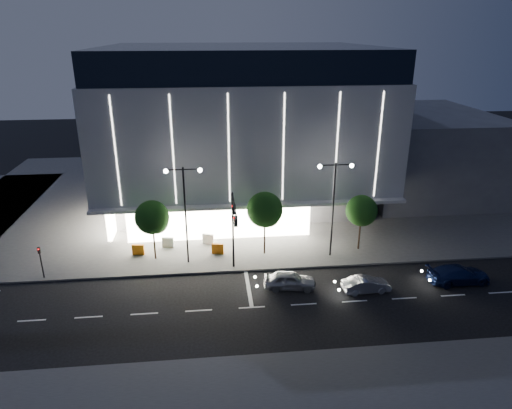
{
  "coord_description": "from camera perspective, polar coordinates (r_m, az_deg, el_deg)",
  "views": [
    {
      "loc": [
        -0.74,
        -30.75,
        19.68
      ],
      "look_at": [
        3.22,
        7.13,
        5.0
      ],
      "focal_mm": 32.0,
      "sensor_mm": 36.0,
      "label": 1
    }
  ],
  "objects": [
    {
      "name": "car_lead",
      "position": [
        37.42,
        4.24,
        -9.43
      ],
      "size": [
        4.39,
        2.19,
        1.44
      ],
      "primitive_type": "imported",
      "rotation": [
        0.0,
        0.0,
        1.45
      ],
      "color": "#989A9F",
      "rests_on": "ground"
    },
    {
      "name": "museum",
      "position": [
        54.2,
        -1.96,
        9.99
      ],
      "size": [
        30.0,
        25.8,
        18.0
      ],
      "color": "#4C4C51",
      "rests_on": "ground"
    },
    {
      "name": "car_second",
      "position": [
        37.97,
        13.6,
        -9.71
      ],
      "size": [
        3.87,
        1.55,
        1.25
      ],
      "primitive_type": "imported",
      "rotation": [
        0.0,
        0.0,
        1.63
      ],
      "color": "#B1B3B9",
      "rests_on": "ground"
    },
    {
      "name": "barrier_b",
      "position": [
        44.49,
        -10.95,
        -4.66
      ],
      "size": [
        1.13,
        0.44,
        1.0
      ],
      "primitive_type": "cube",
      "rotation": [
        0.0,
        0.0,
        -0.17
      ],
      "color": "silver",
      "rests_on": "sidewalk_museum"
    },
    {
      "name": "tree_mid",
      "position": [
        41.05,
        1.13,
        -0.88
      ],
      "size": [
        3.25,
        3.25,
        6.15
      ],
      "color": "black",
      "rests_on": "ground"
    },
    {
      "name": "traffic_mast",
      "position": [
        37.15,
        -2.81,
        -2.18
      ],
      "size": [
        0.33,
        5.89,
        7.07
      ],
      "color": "black",
      "rests_on": "ground"
    },
    {
      "name": "tree_left",
      "position": [
        41.22,
        -12.81,
        -1.79
      ],
      "size": [
        3.02,
        3.02,
        5.72
      ],
      "color": "black",
      "rests_on": "ground"
    },
    {
      "name": "ped_signal_far",
      "position": [
        41.98,
        -25.32,
        -6.19
      ],
      "size": [
        0.22,
        0.24,
        3.0
      ],
      "color": "black",
      "rests_on": "ground"
    },
    {
      "name": "barrier_c",
      "position": [
        42.6,
        -4.82,
        -5.54
      ],
      "size": [
        1.13,
        0.5,
        1.0
      ],
      "primitive_type": "cube",
      "rotation": [
        0.0,
        0.0,
        -0.23
      ],
      "color": "#CB5F0B",
      "rests_on": "sidewalk_museum"
    },
    {
      "name": "street_lamp_east",
      "position": [
        40.67,
        9.71,
        1.04
      ],
      "size": [
        3.16,
        0.36,
        9.0
      ],
      "color": "black",
      "rests_on": "ground"
    },
    {
      "name": "annex_building",
      "position": [
        62.68,
        19.6,
        6.31
      ],
      "size": [
        16.0,
        20.0,
        10.0
      ],
      "primitive_type": "cube",
      "color": "#4C4C51",
      "rests_on": "ground"
    },
    {
      "name": "sidewalk_museum",
      "position": [
        58.44,
        0.01,
        1.47
      ],
      "size": [
        70.0,
        40.0,
        0.15
      ],
      "primitive_type": "cube",
      "color": "#474747",
      "rests_on": "ground"
    },
    {
      "name": "barrier_d",
      "position": [
        44.66,
        -6.01,
        -4.27
      ],
      "size": [
        1.12,
        0.63,
        1.0
      ],
      "primitive_type": "cube",
      "rotation": [
        0.0,
        0.0,
        -0.37
      ],
      "color": "white",
      "rests_on": "sidewalk_museum"
    },
    {
      "name": "car_third",
      "position": [
        41.63,
        23.99,
        -7.98
      ],
      "size": [
        5.19,
        2.25,
        1.49
      ],
      "primitive_type": "imported",
      "rotation": [
        0.0,
        0.0,
        1.6
      ],
      "color": "#15214F",
      "rests_on": "ground"
    },
    {
      "name": "street_lamp_west",
      "position": [
        39.3,
        -8.89,
        0.37
      ],
      "size": [
        3.16,
        0.36,
        9.0
      ],
      "color": "black",
      "rests_on": "ground"
    },
    {
      "name": "barrier_a",
      "position": [
        43.67,
        -14.51,
        -5.48
      ],
      "size": [
        1.12,
        0.4,
        1.0
      ],
      "primitive_type": "cube",
      "rotation": [
        0.0,
        0.0,
        -0.13
      ],
      "color": "orange",
      "rests_on": "sidewalk_museum"
    },
    {
      "name": "ground",
      "position": [
        36.52,
        -3.95,
        -11.59
      ],
      "size": [
        160.0,
        160.0,
        0.0
      ],
      "primitive_type": "plane",
      "color": "black",
      "rests_on": "ground"
    },
    {
      "name": "tree_right",
      "position": [
        43.19,
        13.06,
        -0.95
      ],
      "size": [
        2.91,
        2.91,
        5.51
      ],
      "color": "black",
      "rests_on": "ground"
    }
  ]
}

